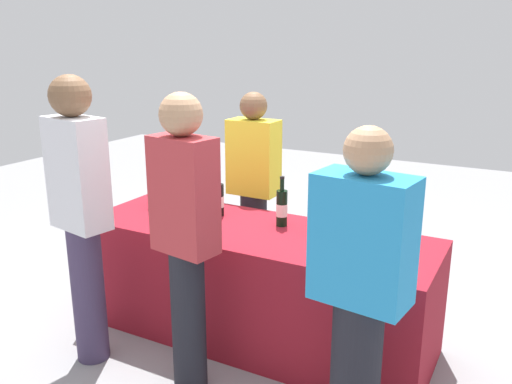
# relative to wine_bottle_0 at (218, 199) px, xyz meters

# --- Properties ---
(ground_plane) EXTENTS (12.00, 12.00, 0.00)m
(ground_plane) POSITION_rel_wine_bottle_0_xyz_m (0.37, -0.13, -0.88)
(ground_plane) COLOR gray
(tasting_table) EXTENTS (2.30, 0.79, 0.76)m
(tasting_table) POSITION_rel_wine_bottle_0_xyz_m (0.37, -0.13, -0.50)
(tasting_table) COLOR maroon
(tasting_table) RESTS_ON ground_plane
(wine_bottle_0) EXTENTS (0.08, 0.08, 0.32)m
(wine_bottle_0) POSITION_rel_wine_bottle_0_xyz_m (0.00, 0.00, 0.00)
(wine_bottle_0) COLOR black
(wine_bottle_0) RESTS_ON tasting_table
(wine_bottle_1) EXTENTS (0.07, 0.07, 0.33)m
(wine_bottle_1) POSITION_rel_wine_bottle_0_xyz_m (0.48, 0.01, 0.01)
(wine_bottle_1) COLOR black
(wine_bottle_1) RESTS_ON tasting_table
(wine_bottle_2) EXTENTS (0.07, 0.07, 0.30)m
(wine_bottle_2) POSITION_rel_wine_bottle_0_xyz_m (0.73, 0.02, -0.00)
(wine_bottle_2) COLOR black
(wine_bottle_2) RESTS_ON tasting_table
(wine_bottle_3) EXTENTS (0.08, 0.08, 0.31)m
(wine_bottle_3) POSITION_rel_wine_bottle_0_xyz_m (0.93, 0.04, -0.00)
(wine_bottle_3) COLOR black
(wine_bottle_3) RESTS_ON tasting_table
(wine_bottle_4) EXTENTS (0.07, 0.07, 0.32)m
(wine_bottle_4) POSITION_rel_wine_bottle_0_xyz_m (1.03, -0.03, -0.00)
(wine_bottle_4) COLOR black
(wine_bottle_4) RESTS_ON tasting_table
(wine_bottle_5) EXTENTS (0.08, 0.08, 0.29)m
(wine_bottle_5) POSITION_rel_wine_bottle_0_xyz_m (1.13, -0.00, -0.01)
(wine_bottle_5) COLOR black
(wine_bottle_5) RESTS_ON tasting_table
(wine_glass_0) EXTENTS (0.07, 0.07, 0.14)m
(wine_glass_0) POSITION_rel_wine_bottle_0_xyz_m (-0.29, -0.31, -0.02)
(wine_glass_0) COLOR silver
(wine_glass_0) RESTS_ON tasting_table
(wine_glass_1) EXTENTS (0.08, 0.08, 0.14)m
(wine_glass_1) POSITION_rel_wine_bottle_0_xyz_m (-0.15, -0.29, -0.01)
(wine_glass_1) COLOR silver
(wine_glass_1) RESTS_ON tasting_table
(wine_glass_2) EXTENTS (0.07, 0.07, 0.13)m
(wine_glass_2) POSITION_rel_wine_bottle_0_xyz_m (1.04, -0.28, -0.03)
(wine_glass_2) COLOR silver
(wine_glass_2) RESTS_ON tasting_table
(ice_bucket) EXTENTS (0.20, 0.20, 0.18)m
(ice_bucket) POSITION_rel_wine_bottle_0_xyz_m (-0.47, -0.01, -0.02)
(ice_bucket) COLOR silver
(ice_bucket) RESTS_ON tasting_table
(server_pouring) EXTENTS (0.39, 0.21, 1.57)m
(server_pouring) POSITION_rel_wine_bottle_0_xyz_m (-0.03, 0.56, -0.03)
(server_pouring) COLOR black
(server_pouring) RESTS_ON ground_plane
(guest_0) EXTENTS (0.39, 0.26, 1.76)m
(guest_0) POSITION_rel_wine_bottle_0_xyz_m (-0.42, -0.85, 0.10)
(guest_0) COLOR #3F3351
(guest_0) RESTS_ON ground_plane
(guest_1) EXTENTS (0.38, 0.25, 1.69)m
(guest_1) POSITION_rel_wine_bottle_0_xyz_m (0.29, -0.79, 0.06)
(guest_1) COLOR black
(guest_1) RESTS_ON ground_plane
(guest_2) EXTENTS (0.46, 0.29, 1.59)m
(guest_2) POSITION_rel_wine_bottle_0_xyz_m (1.27, -0.82, -0.03)
(guest_2) COLOR black
(guest_2) RESTS_ON ground_plane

